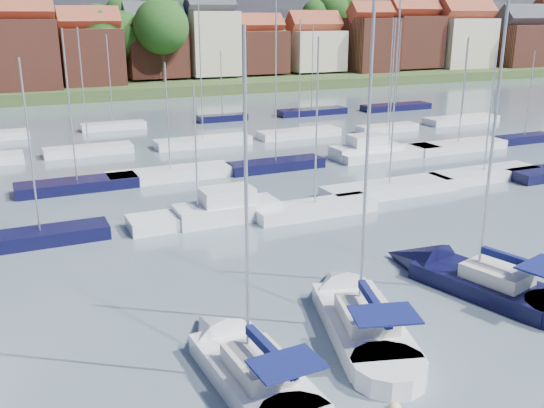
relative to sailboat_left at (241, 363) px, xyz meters
name	(u,v)px	position (x,y,z in m)	size (l,w,h in m)	color
ground	(208,154)	(11.11, 37.27, -0.36)	(260.00, 260.00, 0.00)	#4B5A66
sailboat_left	(241,363)	(0.00, 0.00, 0.00)	(3.25, 10.44, 14.07)	white
sailboat_centre	(354,312)	(6.20, 1.78, 0.00)	(5.97, 11.55, 15.20)	white
sailboat_navy	(462,278)	(13.27, 2.73, 0.00)	(5.94, 11.76, 15.76)	black
buoy_e	(473,268)	(15.25, 4.09, -0.36)	(0.47, 0.47, 0.47)	#D85914
marina_field	(243,158)	(13.02, 32.42, 0.07)	(79.62, 41.41, 15.93)	white
far_shore_town	(89,53)	(13.34, 129.94, 4.25)	(212.46, 90.00, 22.27)	#3F4C26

